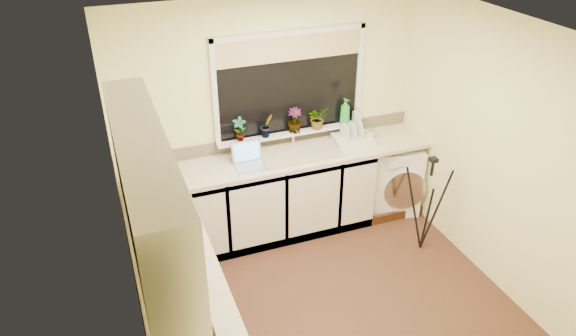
{
  "coord_description": "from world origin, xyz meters",
  "views": [
    {
      "loc": [
        -1.61,
        -3.23,
        3.44
      ],
      "look_at": [
        -0.17,
        0.55,
        1.15
      ],
      "focal_mm": 33.04,
      "sensor_mm": 36.0,
      "label": 1
    }
  ],
  "objects_px": {
    "washing_machine": "(391,176)",
    "glass_jug": "(204,327)",
    "plant_d": "(318,118)",
    "soap_bottle_clear": "(357,115)",
    "cup_back": "(370,134)",
    "plant_b": "(267,126)",
    "plant_c": "(294,120)",
    "laptop": "(249,159)",
    "cup_left": "(197,317)",
    "soap_bottle_green": "(345,111)",
    "dish_rack": "(353,139)",
    "kettle": "(169,226)",
    "tripod": "(427,205)",
    "steel_jar": "(171,263)",
    "microwave": "(153,191)",
    "plant_a": "(240,130)"
  },
  "relations": [
    {
      "from": "steel_jar",
      "to": "plant_d",
      "type": "xyz_separation_m",
      "value": [
        1.82,
        1.53,
        0.22
      ]
    },
    {
      "from": "washing_machine",
      "to": "glass_jug",
      "type": "bearing_deg",
      "value": -126.48
    },
    {
      "from": "tripod",
      "to": "steel_jar",
      "type": "xyz_separation_m",
      "value": [
        -2.58,
        -0.51,
        0.42
      ]
    },
    {
      "from": "plant_c",
      "to": "plant_a",
      "type": "bearing_deg",
      "value": -179.12
    },
    {
      "from": "kettle",
      "to": "plant_d",
      "type": "height_order",
      "value": "plant_d"
    },
    {
      "from": "kettle",
      "to": "cup_left",
      "type": "height_order",
      "value": "kettle"
    },
    {
      "from": "plant_d",
      "to": "cup_back",
      "type": "relative_size",
      "value": 2.13
    },
    {
      "from": "dish_rack",
      "to": "glass_jug",
      "type": "relative_size",
      "value": 2.8
    },
    {
      "from": "soap_bottle_green",
      "to": "cup_back",
      "type": "height_order",
      "value": "soap_bottle_green"
    },
    {
      "from": "kettle",
      "to": "plant_c",
      "type": "xyz_separation_m",
      "value": [
        1.5,
        1.15,
        0.17
      ]
    },
    {
      "from": "glass_jug",
      "to": "plant_b",
      "type": "relative_size",
      "value": 0.61
    },
    {
      "from": "glass_jug",
      "to": "plant_c",
      "type": "relative_size",
      "value": 0.56
    },
    {
      "from": "kettle",
      "to": "plant_a",
      "type": "height_order",
      "value": "plant_a"
    },
    {
      "from": "laptop",
      "to": "dish_rack",
      "type": "xyz_separation_m",
      "value": [
        1.18,
        0.08,
        -0.03
      ]
    },
    {
      "from": "washing_machine",
      "to": "plant_d",
      "type": "distance_m",
      "value": 1.16
    },
    {
      "from": "plant_c",
      "to": "plant_d",
      "type": "bearing_deg",
      "value": -0.28
    },
    {
      "from": "tripod",
      "to": "microwave",
      "type": "height_order",
      "value": "microwave"
    },
    {
      "from": "steel_jar",
      "to": "cup_left",
      "type": "relative_size",
      "value": 0.87
    },
    {
      "from": "tripod",
      "to": "glass_jug",
      "type": "xyz_separation_m",
      "value": [
        -2.5,
        -1.22,
        0.44
      ]
    },
    {
      "from": "microwave",
      "to": "plant_c",
      "type": "bearing_deg",
      "value": -72.87
    },
    {
      "from": "steel_jar",
      "to": "cup_back",
      "type": "relative_size",
      "value": 0.87
    },
    {
      "from": "glass_jug",
      "to": "microwave",
      "type": "height_order",
      "value": "microwave"
    },
    {
      "from": "steel_jar",
      "to": "cup_left",
      "type": "xyz_separation_m",
      "value": [
        0.06,
        -0.6,
        0.0
      ]
    },
    {
      "from": "dish_rack",
      "to": "cup_back",
      "type": "relative_size",
      "value": 3.69
    },
    {
      "from": "plant_b",
      "to": "cup_back",
      "type": "bearing_deg",
      "value": -7.17
    },
    {
      "from": "plant_a",
      "to": "soap_bottle_clear",
      "type": "xyz_separation_m",
      "value": [
        1.31,
        -0.0,
        -0.04
      ]
    },
    {
      "from": "glass_jug",
      "to": "soap_bottle_clear",
      "type": "xyz_separation_m",
      "value": [
        2.2,
        2.23,
        0.16
      ]
    },
    {
      "from": "plant_a",
      "to": "plant_d",
      "type": "bearing_deg",
      "value": 0.53
    },
    {
      "from": "glass_jug",
      "to": "plant_d",
      "type": "relative_size",
      "value": 0.62
    },
    {
      "from": "plant_d",
      "to": "soap_bottle_clear",
      "type": "bearing_deg",
      "value": -1.41
    },
    {
      "from": "steel_jar",
      "to": "plant_d",
      "type": "relative_size",
      "value": 0.41
    },
    {
      "from": "glass_jug",
      "to": "steel_jar",
      "type": "distance_m",
      "value": 0.72
    },
    {
      "from": "soap_bottle_green",
      "to": "washing_machine",
      "type": "bearing_deg",
      "value": -22.12
    },
    {
      "from": "microwave",
      "to": "soap_bottle_green",
      "type": "height_order",
      "value": "soap_bottle_green"
    },
    {
      "from": "tripod",
      "to": "microwave",
      "type": "xyz_separation_m",
      "value": [
        -2.57,
        0.33,
        0.54
      ]
    },
    {
      "from": "plant_a",
      "to": "plant_c",
      "type": "bearing_deg",
      "value": 0.88
    },
    {
      "from": "kettle",
      "to": "tripod",
      "type": "bearing_deg",
      "value": 3.04
    },
    {
      "from": "dish_rack",
      "to": "cup_back",
      "type": "distance_m",
      "value": 0.22
    },
    {
      "from": "steel_jar",
      "to": "plant_a",
      "type": "height_order",
      "value": "plant_a"
    },
    {
      "from": "glass_jug",
      "to": "dish_rack",
      "type": "bearing_deg",
      "value": 44.94
    },
    {
      "from": "laptop",
      "to": "cup_left",
      "type": "bearing_deg",
      "value": -115.48
    },
    {
      "from": "soap_bottle_clear",
      "to": "cup_back",
      "type": "height_order",
      "value": "soap_bottle_clear"
    },
    {
      "from": "plant_b",
      "to": "cup_back",
      "type": "distance_m",
      "value": 1.16
    },
    {
      "from": "dish_rack",
      "to": "soap_bottle_green",
      "type": "xyz_separation_m",
      "value": [
        -0.03,
        0.16,
        0.26
      ]
    },
    {
      "from": "kettle",
      "to": "soap_bottle_clear",
      "type": "height_order",
      "value": "soap_bottle_clear"
    },
    {
      "from": "plant_c",
      "to": "soap_bottle_clear",
      "type": "relative_size",
      "value": 1.49
    },
    {
      "from": "cup_back",
      "to": "plant_d",
      "type": "bearing_deg",
      "value": 165.82
    },
    {
      "from": "soap_bottle_clear",
      "to": "washing_machine",
      "type": "bearing_deg",
      "value": -27.04
    },
    {
      "from": "cup_left",
      "to": "plant_b",
      "type": "bearing_deg",
      "value": 60.55
    },
    {
      "from": "washing_machine",
      "to": "soap_bottle_green",
      "type": "distance_m",
      "value": 0.97
    }
  ]
}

